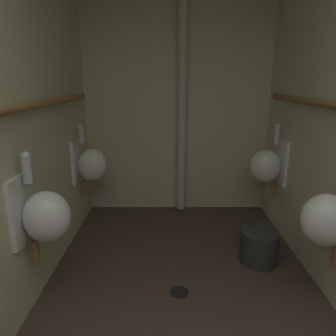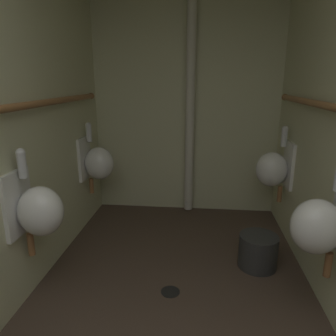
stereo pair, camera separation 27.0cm
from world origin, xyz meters
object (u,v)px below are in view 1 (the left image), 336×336
urinal_right_mid (328,218)px  urinal_left_mid (43,215)px  urinal_right_far (267,165)px  standpipe_back_wall (182,103)px  floor_drain (179,292)px  urinal_left_far (90,164)px  waste_bin (259,247)px

urinal_right_mid → urinal_left_mid: bearing=178.4°
urinal_right_far → standpipe_back_wall: (-0.84, 0.48, 0.57)m
floor_drain → standpipe_back_wall: bearing=87.3°
urinal_left_far → standpipe_back_wall: (0.94, 0.43, 0.57)m
standpipe_back_wall → floor_drain: size_ratio=17.67×
waste_bin → urinal_right_far: bearing=71.1°
floor_drain → urinal_right_mid: bearing=-12.5°
urinal_left_far → floor_drain: urinal_left_far is taller
urinal_right_far → floor_drain: urinal_right_far is taller
floor_drain → urinal_left_far: bearing=128.6°
urinal_right_far → standpipe_back_wall: 1.13m
urinal_right_mid → urinal_right_far: 1.25m
urinal_left_far → urinal_left_mid: bearing=-90.0°
urinal_right_far → floor_drain: bearing=-131.1°
urinal_left_far → urinal_right_mid: same height
urinal_right_far → urinal_left_mid: bearing=-146.1°
standpipe_back_wall → floor_drain: bearing=-92.7°
standpipe_back_wall → waste_bin: size_ratio=7.79×
urinal_right_mid → floor_drain: bearing=167.5°
floor_drain → waste_bin: (0.69, 0.41, 0.14)m
urinal_right_mid → waste_bin: bearing=109.5°
standpipe_back_wall → floor_drain: (-0.07, -1.53, -1.26)m
urinal_left_mid → urinal_right_mid: size_ratio=1.00×
urinal_right_mid → urinal_right_far: same height
urinal_left_mid → urinal_right_mid: (1.78, -0.05, 0.00)m
urinal_right_mid → waste_bin: size_ratio=2.38×
urinal_left_mid → standpipe_back_wall: bearing=60.7°
urinal_right_far → urinal_left_far: bearing=178.4°
urinal_left_far → waste_bin: bearing=-23.5°
standpipe_back_wall → urinal_right_mid: bearing=-64.1°
urinal_left_mid → urinal_right_far: 2.15m
urinal_left_mid → floor_drain: urinal_left_mid is taller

